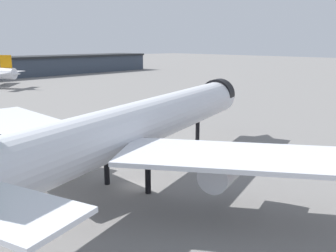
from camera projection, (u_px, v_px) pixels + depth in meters
The scene contains 2 objects.
ground at pixel (136, 186), 50.31m from camera, with size 900.00×900.00×0.00m, color slate.
airliner_near_gate at pixel (137, 126), 49.96m from camera, with size 67.93×60.60×18.08m.
Camera 1 is at (-29.57, -37.18, 18.95)m, focal length 39.89 mm.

